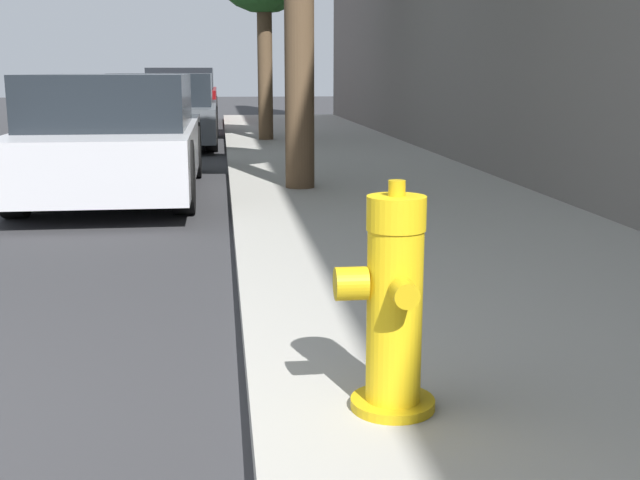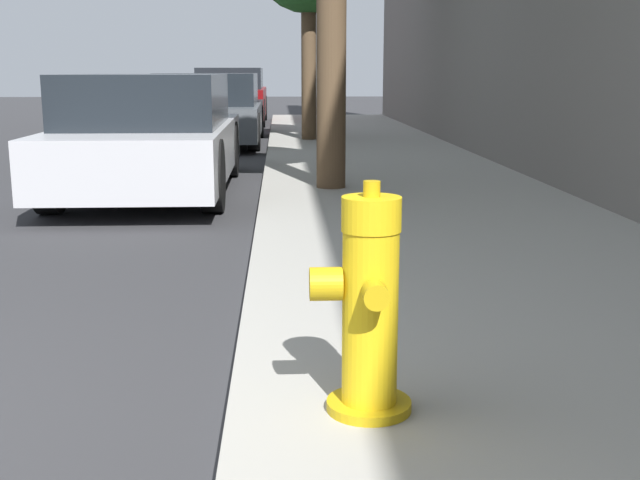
% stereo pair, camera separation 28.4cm
% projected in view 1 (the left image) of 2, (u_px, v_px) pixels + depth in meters
% --- Properties ---
extents(fire_hydrant, '(0.36, 0.39, 0.83)m').
position_uv_depth(fire_hydrant, '(393.00, 307.00, 2.81)').
color(fire_hydrant, '#C39C11').
rests_on(fire_hydrant, sidewalk_slab).
extents(parked_car_near, '(1.71, 4.25, 1.28)m').
position_uv_depth(parked_car_near, '(116.00, 137.00, 8.51)').
color(parked_car_near, '#B7B7BC').
rests_on(parked_car_near, ground_plane).
extents(parked_car_mid, '(1.86, 4.47, 1.27)m').
position_uv_depth(parked_car_mid, '(165.00, 110.00, 14.36)').
color(parked_car_mid, '#4C5156').
rests_on(parked_car_mid, ground_plane).
extents(parked_car_far, '(1.72, 4.45, 1.38)m').
position_uv_depth(parked_car_far, '(182.00, 97.00, 19.97)').
color(parked_car_far, maroon).
rests_on(parked_car_far, ground_plane).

